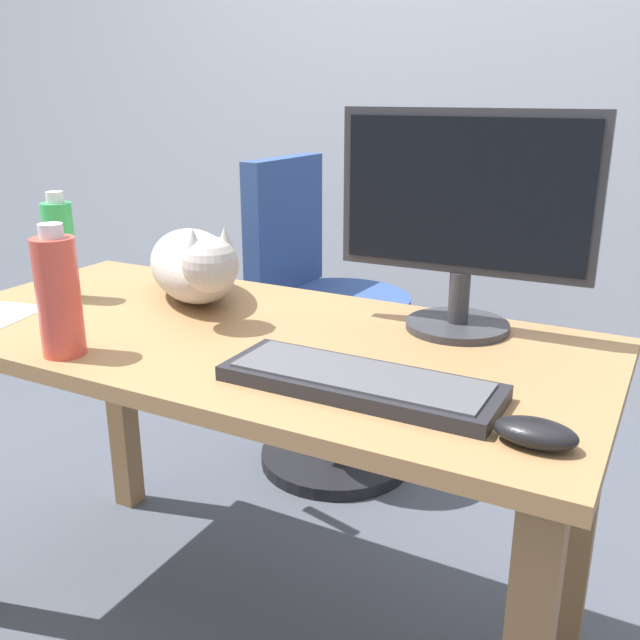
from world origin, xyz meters
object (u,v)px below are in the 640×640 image
computer_mouse (536,433)px  spray_bottle (61,250)px  monitor (464,214)px  water_bottle (59,295)px  office_chair (323,336)px  cat (195,265)px  keyboard (359,382)px

computer_mouse → spray_bottle: (-1.07, 0.20, 0.09)m
monitor → water_bottle: size_ratio=2.07×
office_chair → monitor: monitor is taller
monitor → spray_bottle: monitor is taller
office_chair → cat: bearing=-89.1°
spray_bottle → computer_mouse: bearing=-10.6°
cat → spray_bottle: (-0.26, -0.13, 0.03)m
monitor → spray_bottle: (-0.84, -0.21, -0.12)m
keyboard → spray_bottle: (-0.79, 0.15, 0.10)m
keyboard → computer_mouse: bearing=-11.0°
spray_bottle → office_chair: bearing=71.3°
keyboard → computer_mouse: 0.29m
office_chair → cat: size_ratio=2.04×
spray_bottle → cat: bearing=25.8°
monitor → spray_bottle: size_ratio=2.02×
monitor → computer_mouse: monitor is taller
cat → computer_mouse: 0.87m
office_chair → monitor: 0.95m
monitor → computer_mouse: bearing=-60.1°
office_chair → water_bottle: 1.07m
keyboard → cat: size_ratio=0.94×
office_chair → spray_bottle: office_chair is taller
monitor → cat: 0.60m
cat → spray_bottle: 0.30m
office_chair → computer_mouse: bearing=-49.4°
computer_mouse → monitor: bearing=119.9°
spray_bottle → keyboard: bearing=-10.5°
office_chair → water_bottle: size_ratio=4.12×
monitor → computer_mouse: (0.23, -0.41, -0.21)m
water_bottle → cat: bearing=90.2°
water_bottle → monitor: bearing=38.6°
monitor → computer_mouse: 0.51m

